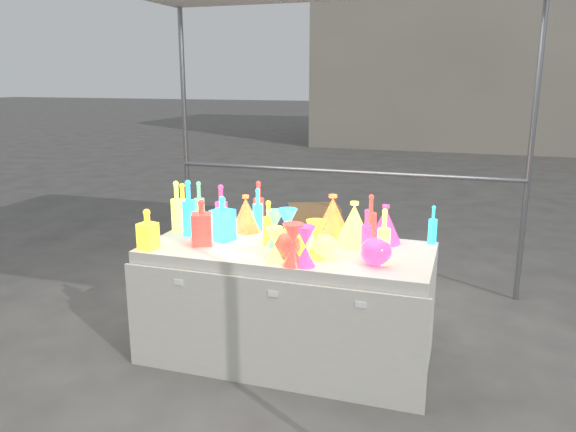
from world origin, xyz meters
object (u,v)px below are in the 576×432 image
(display_table, at_px, (288,303))
(lampshade_0, at_px, (246,213))
(cardboard_box_closed, at_px, (314,224))
(globe_0, at_px, (295,240))
(decanter_0, at_px, (148,229))
(hourglass_0, at_px, (293,245))
(bottle_0, at_px, (183,206))

(display_table, xyz_separation_m, lampshade_0, (-0.39, 0.28, 0.50))
(cardboard_box_closed, distance_m, globe_0, 2.85)
(decanter_0, distance_m, hourglass_0, 0.95)
(bottle_0, bearing_deg, hourglass_0, -29.05)
(decanter_0, relative_size, hourglass_0, 1.04)
(bottle_0, xyz_separation_m, lampshade_0, (0.46, 0.05, -0.03))
(cardboard_box_closed, xyz_separation_m, bottle_0, (-0.30, -2.41, 0.71))
(cardboard_box_closed, distance_m, hourglass_0, 3.11)
(bottle_0, distance_m, hourglass_0, 1.13)
(bottle_0, bearing_deg, cardboard_box_closed, 82.91)
(display_table, distance_m, hourglass_0, 0.61)
(display_table, bearing_deg, bottle_0, 165.25)
(bottle_0, relative_size, lampshade_0, 1.27)
(lampshade_0, bearing_deg, decanter_0, -145.28)
(globe_0, bearing_deg, cardboard_box_closed, 102.91)
(display_table, xyz_separation_m, bottle_0, (-0.85, 0.22, 0.54))
(bottle_0, distance_m, globe_0, 0.97)
(globe_0, bearing_deg, lampshade_0, 142.59)
(hourglass_0, height_order, lampshade_0, lampshade_0)
(display_table, distance_m, globe_0, 0.46)
(display_table, height_order, decanter_0, decanter_0)
(display_table, bearing_deg, hourglass_0, -66.84)
(display_table, relative_size, bottle_0, 5.73)
(cardboard_box_closed, relative_size, lampshade_0, 2.19)
(bottle_0, bearing_deg, decanter_0, -85.86)
(hourglass_0, bearing_deg, display_table, 113.16)
(decanter_0, relative_size, lampshade_0, 1.01)
(hourglass_0, relative_size, globe_0, 1.30)
(bottle_0, height_order, hourglass_0, bottle_0)
(cardboard_box_closed, relative_size, globe_0, 2.96)
(cardboard_box_closed, bearing_deg, hourglass_0, -100.43)
(cardboard_box_closed, xyz_separation_m, decanter_0, (-0.26, -2.94, 0.68))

